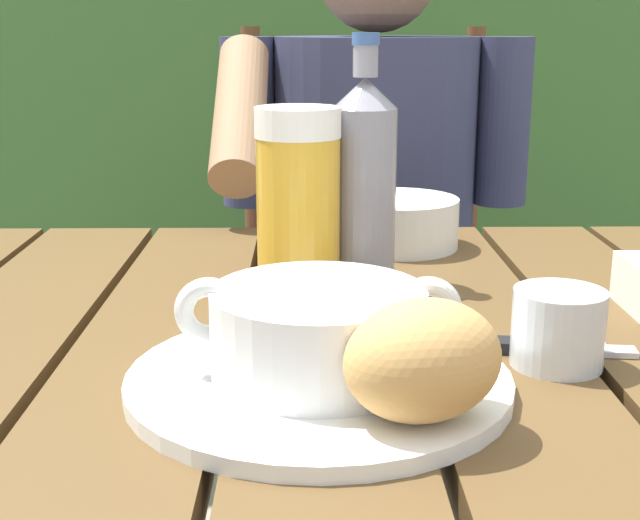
% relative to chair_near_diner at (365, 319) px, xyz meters
% --- Properties ---
extents(dining_table, '(1.26, 0.84, 0.76)m').
position_rel_chair_near_diner_xyz_m(dining_table, '(-0.10, -0.86, 0.18)').
color(dining_table, brown).
rests_on(dining_table, ground_plane).
extents(hedge_backdrop, '(2.96, 0.75, 2.83)m').
position_rel_chair_near_diner_xyz_m(hedge_backdrop, '(-0.09, 0.86, 0.56)').
color(hedge_backdrop, '#375F2A').
rests_on(hedge_backdrop, ground_plane).
extents(chair_near_diner, '(0.47, 0.47, 1.01)m').
position_rel_chair_near_diner_xyz_m(chair_near_diner, '(0.00, 0.00, 0.00)').
color(chair_near_diner, brown).
rests_on(chair_near_diner, ground_plane).
extents(person_eating, '(0.48, 0.47, 1.21)m').
position_rel_chair_near_diner_xyz_m(person_eating, '(-0.00, -0.20, 0.23)').
color(person_eating, '#313551').
rests_on(person_eating, ground_plane).
extents(serving_plate, '(0.28, 0.28, 0.01)m').
position_rel_chair_near_diner_xyz_m(serving_plate, '(-0.10, -0.97, 0.29)').
color(serving_plate, white).
rests_on(serving_plate, dining_table).
extents(soup_bowl, '(0.21, 0.16, 0.07)m').
position_rel_chair_near_diner_xyz_m(soup_bowl, '(-0.10, -0.97, 0.32)').
color(soup_bowl, white).
rests_on(soup_bowl, serving_plate).
extents(bread_roll, '(0.13, 0.11, 0.08)m').
position_rel_chair_near_diner_xyz_m(bread_roll, '(-0.04, -1.04, 0.33)').
color(bread_roll, tan).
rests_on(bread_roll, serving_plate).
extents(beer_glass, '(0.08, 0.08, 0.18)m').
position_rel_chair_near_diner_xyz_m(beer_glass, '(-0.12, -0.73, 0.37)').
color(beer_glass, gold).
rests_on(beer_glass, dining_table).
extents(beer_bottle, '(0.06, 0.06, 0.25)m').
position_rel_chair_near_diner_xyz_m(beer_bottle, '(-0.05, -0.69, 0.39)').
color(beer_bottle, gray).
rests_on(beer_bottle, dining_table).
extents(water_glass_small, '(0.07, 0.07, 0.06)m').
position_rel_chair_near_diner_xyz_m(water_glass_small, '(0.09, -0.92, 0.31)').
color(water_glass_small, silver).
rests_on(water_glass_small, dining_table).
extents(table_knife, '(0.17, 0.04, 0.01)m').
position_rel_chair_near_diner_xyz_m(table_knife, '(0.05, -0.89, 0.28)').
color(table_knife, silver).
rests_on(table_knife, dining_table).
extents(diner_bowl, '(0.14, 0.14, 0.06)m').
position_rel_chair_near_diner_xyz_m(diner_bowl, '(0.00, -0.54, 0.31)').
color(diner_bowl, white).
rests_on(diner_bowl, dining_table).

